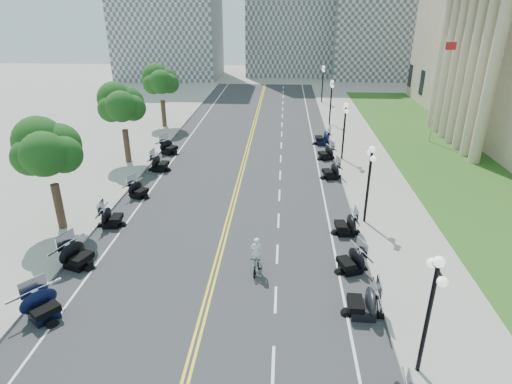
{
  "coord_description": "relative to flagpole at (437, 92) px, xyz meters",
  "views": [
    {
      "loc": [
        3.34,
        -20.34,
        12.69
      ],
      "look_at": [
        1.76,
        3.92,
        2.0
      ],
      "focal_mm": 30.0,
      "sensor_mm": 36.0,
      "label": 1
    }
  ],
  "objects": [
    {
      "name": "motorcycle_s_6",
      "position": [
        -25.15,
        -19.37,
        -4.32
      ],
      "size": [
        2.07,
        2.07,
        1.36
      ],
      "primitive_type": null,
      "rotation": [
        0.0,
        0.0,
        1.64
      ],
      "color": "black",
      "rests_on": "road"
    },
    {
      "name": "lane_dash_15",
      "position": [
        -14.8,
        14.0,
        -4.99
      ],
      "size": [
        0.12,
        2.0,
        0.0
      ],
      "primitive_type": "cube",
      "color": "white",
      "rests_on": "road"
    },
    {
      "name": "sidewalk_south",
      "position": [
        -28.5,
        -12.0,
        -4.92
      ],
      "size": [
        5.0,
        90.0,
        0.15
      ],
      "primitive_type": "cube",
      "color": "#9E9991",
      "rests_on": "ground"
    },
    {
      "name": "street_lamp_5",
      "position": [
        -9.4,
        18.0,
        -2.4
      ],
      "size": [
        0.5,
        1.2,
        4.9
      ],
      "primitive_type": null,
      "color": "black",
      "rests_on": "sidewalk_north"
    },
    {
      "name": "lawn",
      "position": [
        -0.5,
        -4.0,
        -4.95
      ],
      "size": [
        9.0,
        60.0,
        0.1
      ],
      "primitive_type": "cube",
      "color": "#356023",
      "rests_on": "ground"
    },
    {
      "name": "motorcycle_n_6",
      "position": [
        -10.75,
        -19.42,
        -4.31
      ],
      "size": [
        2.1,
        2.1,
        1.38
      ],
      "primitive_type": null,
      "rotation": [
        0.0,
        0.0,
        -1.5
      ],
      "color": "black",
      "rests_on": "road"
    },
    {
      "name": "lane_dash_12",
      "position": [
        -14.8,
        2.0,
        -4.99
      ],
      "size": [
        0.12,
        2.0,
        0.0
      ],
      "primitive_type": "cube",
      "color": "white",
      "rests_on": "road"
    },
    {
      "name": "tree_3",
      "position": [
        -28.0,
        -8.0,
        -0.25
      ],
      "size": [
        4.8,
        4.8,
        9.2
      ],
      "primitive_type": null,
      "color": "#235619",
      "rests_on": "sidewalk_south"
    },
    {
      "name": "road",
      "position": [
        -18.0,
        -12.0,
        -5.0
      ],
      "size": [
        16.0,
        90.0,
        0.01
      ],
      "primitive_type": "cube",
      "color": "#333335",
      "rests_on": "ground"
    },
    {
      "name": "edge_line_south",
      "position": [
        -24.4,
        -12.0,
        -4.99
      ],
      "size": [
        0.12,
        90.0,
        0.0
      ],
      "primitive_type": "cube",
      "color": "white",
      "rests_on": "road"
    },
    {
      "name": "lane_dash_17",
      "position": [
        -14.8,
        22.0,
        -4.99
      ],
      "size": [
        0.12,
        2.0,
        0.0
      ],
      "primitive_type": "cube",
      "color": "white",
      "rests_on": "road"
    },
    {
      "name": "motorcycle_n_4",
      "position": [
        -10.93,
        -26.83,
        -4.26
      ],
      "size": [
        2.16,
        2.16,
        1.47
      ],
      "primitive_type": null,
      "rotation": [
        0.0,
        0.0,
        -1.6
      ],
      "color": "black",
      "rests_on": "road"
    },
    {
      "name": "lane_dash_9",
      "position": [
        -14.8,
        -10.0,
        -4.99
      ],
      "size": [
        0.12,
        2.0,
        0.0
      ],
      "primitive_type": "cube",
      "color": "white",
      "rests_on": "road"
    },
    {
      "name": "lane_dash_7",
      "position": [
        -14.8,
        -18.0,
        -4.99
      ],
      "size": [
        0.12,
        2.0,
        0.0
      ],
      "primitive_type": "cube",
      "color": "white",
      "rests_on": "road"
    },
    {
      "name": "centerline_yellow_a",
      "position": [
        -18.12,
        -12.0,
        -4.99
      ],
      "size": [
        0.12,
        90.0,
        0.0
      ],
      "primitive_type": "cube",
      "color": "yellow",
      "rests_on": "road"
    },
    {
      "name": "motorcycle_n_10",
      "position": [
        -10.73,
        -1.4,
        -4.23
      ],
      "size": [
        2.3,
        2.3,
        1.54
      ],
      "primitive_type": null,
      "rotation": [
        0.0,
        0.0,
        -1.52
      ],
      "color": "black",
      "rests_on": "road"
    },
    {
      "name": "flagpole",
      "position": [
        0.0,
        0.0,
        0.0
      ],
      "size": [
        1.1,
        0.2,
        10.0
      ],
      "primitive_type": null,
      "color": "silver",
      "rests_on": "ground"
    },
    {
      "name": "lane_dash_5",
      "position": [
        -14.8,
        -26.0,
        -4.99
      ],
      "size": [
        0.12,
        2.0,
        0.0
      ],
      "primitive_type": "cube",
      "color": "white",
      "rests_on": "road"
    },
    {
      "name": "distant_block_c",
      "position": [
        4.0,
        43.0,
        6.0
      ],
      "size": [
        20.0,
        14.0,
        22.0
      ],
      "primitive_type": "cube",
      "color": "gray",
      "rests_on": "ground"
    },
    {
      "name": "bicycle",
      "position": [
        -15.84,
        -23.8,
        -4.47
      ],
      "size": [
        0.69,
        1.8,
        1.05
      ],
      "primitive_type": "imported",
      "rotation": [
        0.0,
        0.0,
        -0.12
      ],
      "color": "#A51414",
      "rests_on": "road"
    },
    {
      "name": "distant_block_a",
      "position": [
        -36.0,
        40.0,
        8.0
      ],
      "size": [
        18.0,
        14.0,
        26.0
      ],
      "primitive_type": "cube",
      "color": "gray",
      "rests_on": "ground"
    },
    {
      "name": "centerline_yellow_b",
      "position": [
        -17.88,
        -12.0,
        -4.99
      ],
      "size": [
        0.12,
        90.0,
        0.0
      ],
      "primitive_type": "cube",
      "color": "yellow",
      "rests_on": "road"
    },
    {
      "name": "street_lamp_3",
      "position": [
        -9.4,
        -6.0,
        -2.4
      ],
      "size": [
        0.5,
        1.2,
        4.9
      ],
      "primitive_type": null,
      "color": "black",
      "rests_on": "sidewalk_north"
    },
    {
      "name": "lane_dash_11",
      "position": [
        -14.8,
        -2.0,
        -4.99
      ],
      "size": [
        0.12,
        2.0,
        0.0
      ],
      "primitive_type": "cube",
      "color": "white",
      "rests_on": "road"
    },
    {
      "name": "motorcycle_n_9",
      "position": [
        -10.78,
        -5.81,
        -4.35
      ],
      "size": [
        2.41,
        2.41,
        1.31
      ],
      "primitive_type": null,
      "rotation": [
        0.0,
        0.0,
        -1.2
      ],
      "color": "black",
      "rests_on": "road"
    },
    {
      "name": "ground",
      "position": [
        -18.0,
        -22.0,
        -5.0
      ],
      "size": [
        160.0,
        160.0,
        0.0
      ],
      "primitive_type": "plane",
      "color": "gray"
    },
    {
      "name": "sidewalk_north",
      "position": [
        -7.5,
        -12.0,
        -4.92
      ],
      "size": [
        5.0,
        90.0,
        0.15
      ],
      "primitive_type": "cube",
      "color": "#9E9991",
      "rests_on": "ground"
    },
    {
      "name": "lane_dash_13",
      "position": [
        -14.8,
        6.0,
        -4.99
      ],
      "size": [
        0.12,
        2.0,
        0.0
      ],
      "primitive_type": "cube",
      "color": "white",
      "rests_on": "road"
    },
    {
      "name": "street_lamp_1",
      "position": [
        -9.4,
        -30.0,
        -2.4
      ],
      "size": [
        0.5,
        1.2,
        4.9
      ],
      "primitive_type": null,
      "color": "black",
      "rests_on": "sidewalk_north"
    },
    {
      "name": "lane_dash_8",
      "position": [
        -14.8,
        -14.0,
        -4.99
      ],
      "size": [
        0.12,
        2.0,
        0.0
      ],
      "primitive_type": "cube",
      "color": "white",
      "rests_on": "road"
    },
    {
      "name": "tree_4",
      "position": [
        -28.0,
        4.0,
        -0.25
      ],
      "size": [
        4.8,
        4.8,
        9.2
      ],
      "primitive_type": null,
      "color": "#235619",
      "rests_on": "sidewalk_south"
    },
    {
      "name": "cyclist_rider",
      "position": [
        -15.84,
        -23.8,
        -3.11
      ],
      "size": [
        0.61,
        0.4,
        1.67
      ],
      "primitive_type": "imported",
      "rotation": [
        0.0,
        0.0,
        3.14
      ],
      "color": "white",
      "rests_on": "bicycle"
    },
    {
      "name": "edge_line_north",
      "position": [
        -11.6,
        -12.0,
        -4.99
      ],
      "size": [
        0.12,
        90.0,
        0.0
      ],
      "primitive_type": "cube",
      "color": "white",
      "rests_on": "road"
    },
    {
      "name": "street_lamp_4",
      "position": [
        -9.4,
        6.0,
        -2.4
      ],
      "size": [
        0.5,
        1.2,
        4.9
      ],
      "primitive_type": null,
      "color": "black",
      "rests_on": "sidewalk_north"
    },
    {
      "name": "lane_dash_10",
      "position": [
        -14.8,
        -6.0,
        -4.99
      ],
      "size": [
        0.12,
        2.0,
        0.0
      ],
      "primitive_type": "cube",
      "color": "white",
      "rests_on": "road"
    },
    {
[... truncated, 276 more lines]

